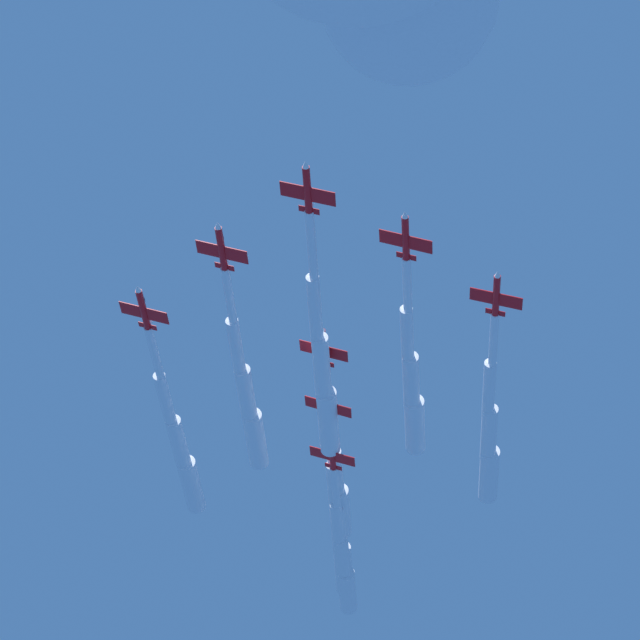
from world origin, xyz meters
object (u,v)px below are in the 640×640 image
object	(u,v)px
jet_port_mid	(490,434)
jet_trail_port	(343,559)
jet_starboard_outer	(339,532)
jet_starboard_inner	(247,396)
jet_port_inner	(412,383)
jet_starboard_mid	(180,445)
jet_port_outer	(336,474)
jet_lead	(323,371)

from	to	relation	value
jet_port_mid	jet_trail_port	size ratio (longest dim) A/B	1.02
jet_port_mid	jet_starboard_outer	xyz separation A→B (m)	(20.51, 34.35, -0.70)
jet_starboard_inner	jet_port_mid	size ratio (longest dim) A/B	1.00
jet_port_inner	jet_port_mid	bearing A→B (deg)	-28.89
jet_starboard_mid	jet_starboard_outer	world-z (taller)	jet_starboard_mid
jet_port_inner	jet_port_outer	xyz separation A→B (m)	(21.67, 20.48, 0.22)
jet_port_inner	jet_starboard_mid	size ratio (longest dim) A/B	0.96
jet_trail_port	jet_port_inner	bearing A→B (deg)	-149.24
jet_lead	jet_starboard_outer	xyz separation A→B (m)	(47.30, 12.56, 0.12)
jet_port_mid	jet_starboard_mid	bearing A→B (deg)	104.98
jet_port_mid	jet_port_outer	size ratio (longest dim) A/B	1.00
jet_port_outer	jet_starboard_outer	world-z (taller)	jet_port_outer
jet_starboard_inner	jet_port_mid	distance (m)	43.22
jet_starboard_mid	jet_port_inner	bearing A→B (deg)	-93.64
jet_lead	jet_port_outer	xyz separation A→B (m)	(31.58, 8.00, 2.11)
jet_port_inner	jet_starboard_outer	xyz separation A→B (m)	(37.39, 25.03, -1.77)
jet_lead	jet_port_inner	world-z (taller)	jet_port_inner
jet_starboard_mid	jet_trail_port	xyz separation A→B (m)	(42.05, -16.76, -2.26)
jet_starboard_inner	jet_starboard_outer	bearing A→B (deg)	-3.06
jet_lead	jet_starboard_mid	size ratio (longest dim) A/B	1.11
jet_starboard_inner	jet_trail_port	size ratio (longest dim) A/B	1.02
jet_lead	jet_starboard_mid	bearing A→B (deg)	67.74
jet_port_outer	jet_port_mid	bearing A→B (deg)	-99.14
jet_starboard_mid	jet_port_outer	world-z (taller)	jet_port_outer
jet_trail_port	jet_port_mid	bearing A→B (deg)	-127.82
jet_lead	jet_port_outer	distance (m)	32.65
jet_starboard_outer	jet_lead	bearing A→B (deg)	-165.13
jet_port_inner	jet_starboard_inner	xyz separation A→B (m)	(-5.98, 27.36, -0.50)
jet_lead	jet_starboard_outer	bearing A→B (deg)	14.87
jet_lead	jet_starboard_inner	world-z (taller)	jet_starboard_inner
jet_starboard_mid	jet_starboard_outer	distance (m)	39.22
jet_starboard_inner	jet_trail_port	bearing A→B (deg)	-0.76
jet_port_inner	jet_port_outer	world-z (taller)	jet_port_outer
jet_port_outer	jet_starboard_mid	bearing A→B (deg)	129.47
jet_port_inner	jet_starboard_outer	world-z (taller)	jet_port_inner
jet_starboard_mid	jet_port_outer	bearing A→B (deg)	-50.53
jet_starboard_outer	jet_port_inner	bearing A→B (deg)	-146.20
jet_starboard_mid	jet_starboard_outer	size ratio (longest dim) A/B	0.92
jet_starboard_inner	jet_port_outer	distance (m)	28.50
jet_port_outer	jet_trail_port	size ratio (longest dim) A/B	1.02
jet_starboard_mid	jet_lead	bearing A→B (deg)	-112.26
jet_port_inner	jet_port_outer	distance (m)	29.82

